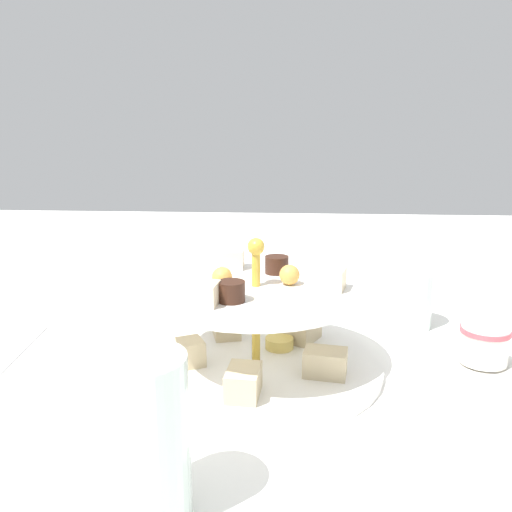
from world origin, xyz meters
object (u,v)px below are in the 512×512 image
object	(u,v)px
water_glass_short_left	(410,299)
teacup_with_saucer	(484,348)
tiered_serving_stand	(256,332)
water_glass_tall_right	(143,439)
butter_knife_left	(18,351)

from	to	relation	value
water_glass_short_left	teacup_with_saucer	distance (m)	0.15
tiered_serving_stand	teacup_with_saucer	distance (m)	0.28
water_glass_tall_right	teacup_with_saucer	world-z (taller)	water_glass_tall_right
tiered_serving_stand	water_glass_tall_right	world-z (taller)	tiered_serving_stand
tiered_serving_stand	teacup_with_saucer	xyz separation A→B (m)	(0.02, -0.28, -0.02)
tiered_serving_stand	water_glass_short_left	distance (m)	0.26
water_glass_short_left	tiered_serving_stand	bearing A→B (deg)	125.77
tiered_serving_stand	teacup_with_saucer	world-z (taller)	tiered_serving_stand
tiered_serving_stand	water_glass_short_left	world-z (taller)	tiered_serving_stand
tiered_serving_stand	butter_knife_left	world-z (taller)	tiered_serving_stand
water_glass_short_left	butter_knife_left	xyz separation A→B (m)	(-0.13, 0.53, -0.04)
water_glass_tall_right	water_glass_short_left	bearing A→B (deg)	-34.15
water_glass_tall_right	butter_knife_left	bearing A→B (deg)	41.67
tiered_serving_stand	water_glass_tall_right	size ratio (longest dim) A/B	2.36
water_glass_short_left	teacup_with_saucer	world-z (taller)	water_glass_short_left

